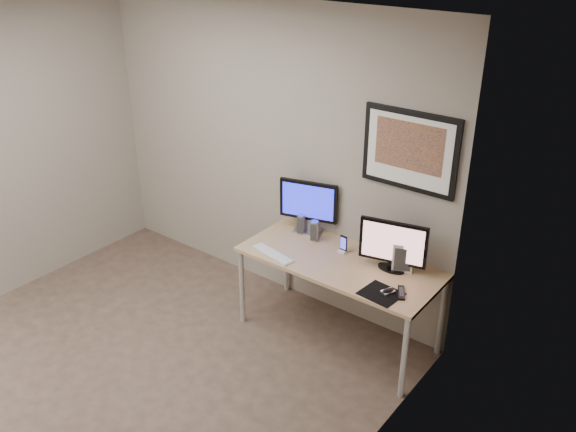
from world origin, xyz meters
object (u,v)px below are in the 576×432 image
(desk, at_px, (339,268))
(phone_dock, at_px, (344,244))
(speaker_right, at_px, (314,231))
(monitor_large, at_px, (308,204))
(fan_unit, at_px, (403,256))
(monitor_tv, at_px, (393,245))
(framed_art, at_px, (410,151))
(keyboard, at_px, (273,254))
(speaker_left, at_px, (301,224))

(desk, relative_size, phone_dock, 11.06)
(desk, height_order, phone_dock, phone_dock)
(speaker_right, bearing_deg, phone_dock, -28.61)
(phone_dock, bearing_deg, monitor_large, 171.16)
(fan_unit, bearing_deg, monitor_tv, -164.68)
(framed_art, relative_size, keyboard, 1.81)
(phone_dock, bearing_deg, desk, -62.54)
(monitor_tv, xyz_separation_m, fan_unit, (0.06, 0.05, -0.10))
(framed_art, height_order, speaker_right, framed_art)
(desk, bearing_deg, keyboard, -152.38)
(speaker_left, bearing_deg, speaker_right, -33.46)
(desk, bearing_deg, monitor_large, 152.76)
(framed_art, height_order, monitor_large, framed_art)
(speaker_left, relative_size, keyboard, 0.42)
(phone_dock, height_order, keyboard, phone_dock)
(fan_unit, bearing_deg, keyboard, -179.82)
(framed_art, height_order, speaker_left, framed_art)
(desk, xyz_separation_m, speaker_right, (-0.35, 0.15, 0.15))
(desk, xyz_separation_m, speaker_left, (-0.51, 0.19, 0.15))
(monitor_tv, bearing_deg, phone_dock, 165.36)
(fan_unit, bearing_deg, framed_art, 98.12)
(monitor_tv, bearing_deg, speaker_right, 164.39)
(speaker_right, bearing_deg, framed_art, -10.37)
(speaker_left, height_order, phone_dock, speaker_left)
(monitor_tv, distance_m, speaker_left, 0.91)
(speaker_left, distance_m, phone_dock, 0.46)
(monitor_large, xyz_separation_m, phone_dock, (0.43, -0.12, -0.18))
(speaker_right, distance_m, keyboard, 0.43)
(framed_art, height_order, phone_dock, framed_art)
(monitor_large, height_order, keyboard, monitor_large)
(keyboard, bearing_deg, monitor_large, 102.36)
(monitor_tv, bearing_deg, desk, -175.76)
(speaker_right, bearing_deg, desk, -48.14)
(monitor_tv, xyz_separation_m, keyboard, (-0.86, -0.37, -0.21))
(speaker_right, relative_size, fan_unit, 0.74)
(speaker_left, xyz_separation_m, keyboard, (0.04, -0.44, -0.08))
(desk, distance_m, fan_unit, 0.52)
(speaker_right, bearing_deg, speaker_left, 142.78)
(keyboard, bearing_deg, fan_unit, 35.57)
(keyboard, height_order, fan_unit, fan_unit)
(speaker_left, height_order, keyboard, speaker_left)
(framed_art, bearing_deg, phone_dock, -153.59)
(framed_art, height_order, fan_unit, framed_art)
(phone_dock, bearing_deg, speaker_right, -177.73)
(speaker_left, bearing_deg, desk, -41.15)
(desk, xyz_separation_m, keyboard, (-0.47, -0.25, 0.07))
(phone_dock, xyz_separation_m, keyboard, (-0.42, -0.38, -0.07))
(monitor_large, xyz_separation_m, keyboard, (0.01, -0.50, -0.25))
(framed_art, distance_m, phone_dock, 0.93)
(monitor_tv, bearing_deg, monitor_large, 158.53)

